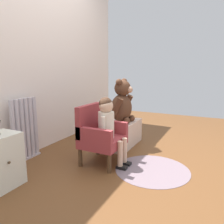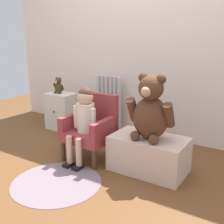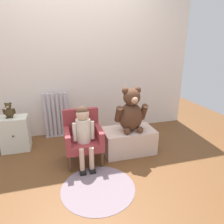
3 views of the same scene
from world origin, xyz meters
name	(u,v)px [view 1 (image 1 of 3)]	position (x,y,z in m)	size (l,w,h in m)	color
ground_plane	(135,168)	(0.00, 0.00, 0.00)	(6.00, 6.00, 0.00)	brown
back_wall	(34,54)	(0.00, 1.32, 1.20)	(3.80, 0.05, 2.40)	silver
radiator	(25,130)	(-0.34, 1.19, 0.35)	(0.37, 0.05, 0.70)	#BFB7C1
child_armchair	(99,134)	(-0.03, 0.41, 0.32)	(0.44, 0.41, 0.64)	#933236
child_figure	(108,121)	(-0.03, 0.30, 0.47)	(0.25, 0.35, 0.73)	silver
low_bench	(120,133)	(0.58, 0.44, 0.16)	(0.67, 0.40, 0.32)	beige
large_teddy_bear	(122,103)	(0.60, 0.42, 0.57)	(0.42, 0.29, 0.58)	#51301F
floor_rug	(152,170)	(0.03, -0.18, 0.00)	(0.76, 0.76, 0.01)	slate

